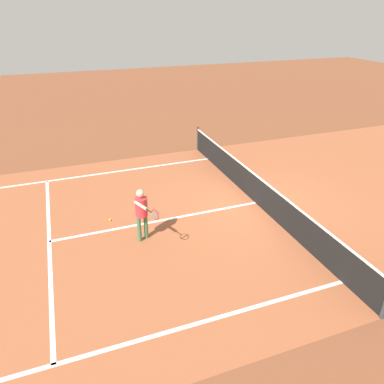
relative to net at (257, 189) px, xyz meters
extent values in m
plane|color=brown|center=(0.00, 0.00, -0.49)|extent=(60.00, 60.00, 0.00)
cube|color=#9E5433|center=(0.00, 0.00, -0.49)|extent=(10.62, 24.40, 0.00)
cube|color=white|center=(-4.11, -5.95, -0.49)|extent=(0.10, 11.89, 0.01)
cube|color=white|center=(4.11, -5.95, -0.49)|extent=(0.10, 11.89, 0.01)
cube|color=white|center=(0.00, -6.40, -0.49)|extent=(8.22, 0.10, 0.01)
cube|color=white|center=(0.00, -3.20, -0.49)|extent=(0.10, 6.40, 0.01)
cylinder|color=#33383D|center=(-5.28, 0.00, 0.04)|extent=(0.09, 0.09, 1.07)
cube|color=black|center=(0.00, 0.00, -0.04)|extent=(10.57, 0.02, 0.91)
cube|color=white|center=(0.00, 0.00, 0.44)|extent=(10.57, 0.03, 0.05)
cylinder|color=#3F7247|center=(0.74, -3.85, -0.12)|extent=(0.11, 0.11, 0.75)
cylinder|color=#3F7247|center=(0.82, -4.05, -0.12)|extent=(0.11, 0.11, 0.75)
cylinder|color=red|center=(0.78, -3.95, 0.53)|extent=(0.32, 0.32, 0.53)
sphere|color=beige|center=(0.78, -3.95, 0.93)|extent=(0.21, 0.21, 0.21)
cylinder|color=beige|center=(0.71, -3.79, 0.53)|extent=(0.08, 0.08, 0.51)
cylinder|color=beige|center=(1.08, -4.01, 0.74)|extent=(0.51, 0.26, 0.08)
cylinder|color=black|center=(1.42, -3.88, 0.74)|extent=(0.21, 0.11, 0.03)
torus|color=red|center=(1.64, -3.79, 0.74)|extent=(0.27, 0.12, 0.28)
cylinder|color=silver|center=(1.64, -3.79, 0.74)|extent=(0.10, 0.23, 0.25)
sphere|color=#CCE033|center=(-0.52, -4.66, -0.46)|extent=(0.07, 0.07, 0.07)
camera|label=1|loc=(9.12, -5.59, 5.26)|focal=34.13mm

